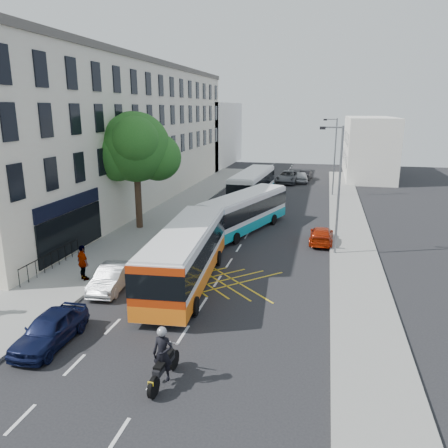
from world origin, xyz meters
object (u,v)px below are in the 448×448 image
Objects in this scene: parked_car_blue at (50,329)px; pedestrian_far at (83,263)px; parked_car_silver at (112,277)px; distant_car_silver at (301,177)px; bus_mid at (245,211)px; distant_car_dark at (306,175)px; red_hatchback at (321,235)px; distant_car_grey at (288,177)px; lamp_far at (334,153)px; motorbike at (163,357)px; street_tree at (135,148)px; bus_near at (186,255)px; bus_far at (252,185)px; lamp_near at (338,184)px.

pedestrian_far is (-2.10, 6.11, 0.46)m from parked_car_blue.
parked_car_silver is at bearing -158.80° from pedestrian_far.
distant_car_silver is at bearing 73.18° from parked_car_silver.
bus_mid is 2.79× the size of distant_car_dark.
distant_car_grey reaches higher than red_hatchback.
motorbike is at bearing -99.33° from lamp_far.
street_tree is 12.74m from bus_near.
lamp_far reaches higher than bus_near.
bus_far is 2.93× the size of distant_car_dark.
bus_mid is at bearing 10.13° from street_tree.
distant_car_grey is (-4.55, 24.97, 0.18)m from red_hatchback.
bus_near is 1.06× the size of bus_mid.
bus_near is 8.87m from motorbike.
motorbike is 43.55m from distant_car_silver.
bus_mid is 13.52m from parked_car_silver.
motorbike is at bearing -85.91° from distant_car_grey.
bus_mid is 2.71× the size of parked_car_silver.
red_hatchback is (10.49, 10.75, -0.07)m from parked_car_silver.
bus_far reaches higher than distant_car_silver.
lamp_near is 10.64m from bus_near.
street_tree is at bearing -130.81° from lamp_far.
bus_mid reaches higher than parked_car_silver.
red_hatchback is 16.11m from pedestrian_far.
lamp_near reaches higher than bus_mid.
distant_car_silver is 1.10× the size of distant_car_dark.
distant_car_grey is 2.77× the size of pedestrian_far.
lamp_near reaches higher than distant_car_grey.
pedestrian_far reaches higher than parked_car_silver.
bus_mid reaches higher than distant_car_dark.
distant_car_grey is 1.43× the size of distant_car_dark.
motorbike is 8.91m from parked_car_silver.
street_tree reaches higher than lamp_far.
distant_car_silver is at bearing 29.90° from distant_car_grey.
distant_car_dark is at bearing -84.13° from red_hatchback.
distant_car_grey is at bearing 81.31° from bus_near.
red_hatchback is at bearing -105.25° from pedestrian_far.
bus_near is at bearing -89.36° from distant_car_grey.
distant_car_silver is at bearing 90.87° from motorbike.
street_tree is 2.25× the size of parked_car_blue.
bus_far is at bearing 76.67° from parked_car_silver.
bus_near is at bearing 64.65° from parked_car_blue.
parked_car_blue is 1.00× the size of red_hatchback.
lamp_near is 4.11× the size of pedestrian_far.
parked_car_silver is at bearing -94.75° from distant_car_grey.
bus_far reaches higher than distant_car_dark.
lamp_far is at bearing -91.71° from red_hatchback.
distant_car_dark is at bearing 67.70° from street_tree.
red_hatchback is (-0.80, 2.50, -4.05)m from lamp_near.
motorbike reaches higher than distant_car_silver.
bus_near reaches higher than distant_car_dark.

